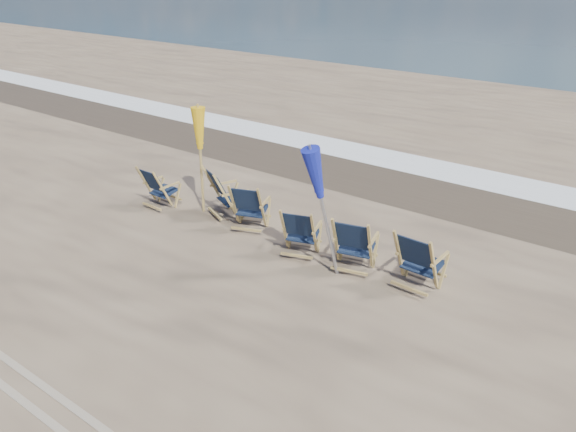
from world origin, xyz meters
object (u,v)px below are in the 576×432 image
at_px(beach_chair_3, 314,235).
at_px(beach_chair_4, 370,249).
at_px(beach_chair_0, 163,191).
at_px(umbrella_yellow, 199,135).
at_px(beach_chair_5, 433,268).
at_px(beach_chair_1, 226,198).
at_px(umbrella_blue, 327,175).
at_px(beach_chair_2, 262,209).

relative_size(beach_chair_3, beach_chair_4, 0.92).
bearing_deg(beach_chair_3, beach_chair_4, 166.01).
xyz_separation_m(beach_chair_0, umbrella_yellow, (0.62, 0.55, 1.20)).
bearing_deg(umbrella_yellow, beach_chair_3, -7.25).
height_order(beach_chair_5, umbrella_yellow, umbrella_yellow).
relative_size(beach_chair_4, beach_chair_5, 0.99).
bearing_deg(beach_chair_3, beach_chair_1, -23.76).
distance_m(beach_chair_3, umbrella_blue, 1.51).
height_order(beach_chair_2, beach_chair_4, beach_chair_4).
height_order(beach_chair_3, beach_chair_4, beach_chair_4).
bearing_deg(umbrella_yellow, beach_chair_4, -4.37).
bearing_deg(umbrella_blue, beach_chair_2, 159.56).
relative_size(beach_chair_2, beach_chair_4, 0.96).
xyz_separation_m(beach_chair_3, umbrella_yellow, (-3.08, 0.39, 1.19)).
height_order(beach_chair_2, umbrella_yellow, umbrella_yellow).
height_order(beach_chair_0, umbrella_yellow, umbrella_yellow).
bearing_deg(beach_chair_5, umbrella_yellow, -0.27).
height_order(beach_chair_0, beach_chair_3, beach_chair_3).
distance_m(beach_chair_5, umbrella_yellow, 5.38).
bearing_deg(umbrella_blue, beach_chair_5, 16.84).
distance_m(beach_chair_2, umbrella_yellow, 2.04).
distance_m(beach_chair_0, beach_chair_3, 3.70).
distance_m(beach_chair_2, umbrella_blue, 2.43).
relative_size(beach_chair_1, beach_chair_5, 1.00).
bearing_deg(beach_chair_5, beach_chair_2, -0.13).
height_order(beach_chair_0, beach_chair_5, beach_chair_5).
height_order(beach_chair_0, beach_chair_2, beach_chair_2).
bearing_deg(beach_chair_1, beach_chair_5, -157.68).
relative_size(beach_chair_3, umbrella_blue, 0.41).
bearing_deg(beach_chair_5, umbrella_blue, 19.89).
distance_m(beach_chair_0, beach_chair_5, 5.88).
height_order(beach_chair_1, beach_chair_2, beach_chair_1).
height_order(beach_chair_5, umbrella_blue, umbrella_blue).
bearing_deg(beach_chair_5, beach_chair_1, 1.18).
xyz_separation_m(beach_chair_2, umbrella_blue, (1.90, -0.71, 1.34)).
bearing_deg(beach_chair_0, beach_chair_4, -175.47).
xyz_separation_m(beach_chair_0, beach_chair_5, (5.87, 0.25, 0.06)).
distance_m(beach_chair_3, beach_chair_4, 1.07).
bearing_deg(beach_chair_2, beach_chair_0, -9.22).
bearing_deg(beach_chair_0, beach_chair_2, -167.31).
height_order(beach_chair_0, beach_chair_4, beach_chair_4).
bearing_deg(beach_chair_4, beach_chair_1, -16.12).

